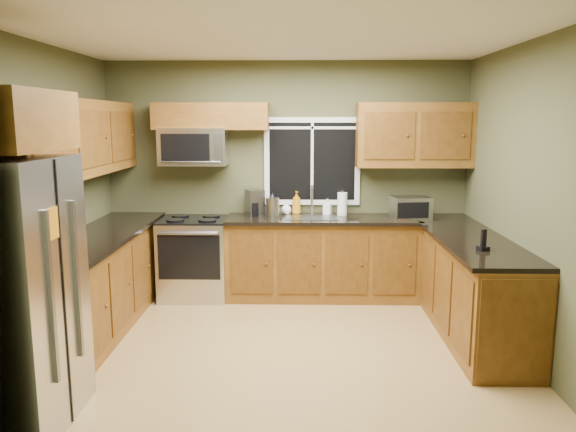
{
  "coord_description": "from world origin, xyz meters",
  "views": [
    {
      "loc": [
        0.16,
        -4.78,
        2.04
      ],
      "look_at": [
        0.05,
        0.35,
        1.15
      ],
      "focal_mm": 35.0,
      "sensor_mm": 36.0,
      "label": 1
    }
  ],
  "objects_px": {
    "kettle": "(272,206)",
    "soap_bottle_b": "(327,207)",
    "refrigerator": "(9,295)",
    "coffee_maker": "(255,203)",
    "toaster_oven": "(410,208)",
    "soap_bottle_c": "(286,208)",
    "paper_towel_roll": "(342,204)",
    "cordless_phone": "(483,244)",
    "range": "(195,257)",
    "microwave": "(194,147)",
    "soap_bottle_a": "(297,203)"
  },
  "relations": [
    {
      "from": "kettle",
      "to": "soap_bottle_b",
      "type": "xyz_separation_m",
      "value": [
        0.63,
        0.2,
        -0.04
      ]
    },
    {
      "from": "refrigerator",
      "to": "coffee_maker",
      "type": "height_order",
      "value": "refrigerator"
    },
    {
      "from": "refrigerator",
      "to": "toaster_oven",
      "type": "distance_m",
      "value": 4.11
    },
    {
      "from": "kettle",
      "to": "soap_bottle_c",
      "type": "bearing_deg",
      "value": 52.63
    },
    {
      "from": "paper_towel_roll",
      "to": "cordless_phone",
      "type": "height_order",
      "value": "paper_towel_roll"
    },
    {
      "from": "kettle",
      "to": "cordless_phone",
      "type": "bearing_deg",
      "value": -40.89
    },
    {
      "from": "refrigerator",
      "to": "range",
      "type": "distance_m",
      "value": 2.89
    },
    {
      "from": "refrigerator",
      "to": "microwave",
      "type": "relative_size",
      "value": 2.37
    },
    {
      "from": "coffee_maker",
      "to": "paper_towel_roll",
      "type": "bearing_deg",
      "value": 2.06
    },
    {
      "from": "cordless_phone",
      "to": "toaster_oven",
      "type": "bearing_deg",
      "value": 102.59
    },
    {
      "from": "range",
      "to": "microwave",
      "type": "relative_size",
      "value": 1.23
    },
    {
      "from": "toaster_oven",
      "to": "kettle",
      "type": "distance_m",
      "value": 1.54
    },
    {
      "from": "soap_bottle_a",
      "to": "cordless_phone",
      "type": "height_order",
      "value": "soap_bottle_a"
    },
    {
      "from": "toaster_oven",
      "to": "microwave",
      "type": "bearing_deg",
      "value": 174.45
    },
    {
      "from": "range",
      "to": "paper_towel_roll",
      "type": "distance_m",
      "value": 1.81
    },
    {
      "from": "toaster_oven",
      "to": "soap_bottle_c",
      "type": "height_order",
      "value": "toaster_oven"
    },
    {
      "from": "refrigerator",
      "to": "soap_bottle_b",
      "type": "xyz_separation_m",
      "value": [
        2.22,
        3.0,
        0.13
      ]
    },
    {
      "from": "range",
      "to": "soap_bottle_b",
      "type": "distance_m",
      "value": 1.65
    },
    {
      "from": "range",
      "to": "cordless_phone",
      "type": "xyz_separation_m",
      "value": [
        2.76,
        -1.58,
        0.53
      ]
    },
    {
      "from": "toaster_oven",
      "to": "coffee_maker",
      "type": "relative_size",
      "value": 1.52
    },
    {
      "from": "range",
      "to": "toaster_oven",
      "type": "distance_m",
      "value": 2.51
    },
    {
      "from": "soap_bottle_b",
      "to": "soap_bottle_c",
      "type": "bearing_deg",
      "value": 180.0
    },
    {
      "from": "microwave",
      "to": "range",
      "type": "bearing_deg",
      "value": -89.98
    },
    {
      "from": "refrigerator",
      "to": "cordless_phone",
      "type": "distance_m",
      "value": 3.65
    },
    {
      "from": "coffee_maker",
      "to": "cordless_phone",
      "type": "xyz_separation_m",
      "value": [
        2.08,
        -1.73,
        -0.08
      ]
    },
    {
      "from": "paper_towel_roll",
      "to": "soap_bottle_b",
      "type": "bearing_deg",
      "value": 163.64
    },
    {
      "from": "range",
      "to": "paper_towel_roll",
      "type": "xyz_separation_m",
      "value": [
        1.7,
        0.18,
        0.6
      ]
    },
    {
      "from": "refrigerator",
      "to": "coffee_maker",
      "type": "relative_size",
      "value": 6.08
    },
    {
      "from": "toaster_oven",
      "to": "kettle",
      "type": "bearing_deg",
      "value": 175.09
    },
    {
      "from": "coffee_maker",
      "to": "paper_towel_roll",
      "type": "xyz_separation_m",
      "value": [
        1.01,
        0.04,
        -0.01
      ]
    },
    {
      "from": "kettle",
      "to": "toaster_oven",
      "type": "bearing_deg",
      "value": -4.91
    },
    {
      "from": "soap_bottle_a",
      "to": "soap_bottle_c",
      "type": "height_order",
      "value": "soap_bottle_a"
    },
    {
      "from": "refrigerator",
      "to": "microwave",
      "type": "height_order",
      "value": "microwave"
    },
    {
      "from": "soap_bottle_a",
      "to": "paper_towel_roll",
      "type": "bearing_deg",
      "value": -5.38
    },
    {
      "from": "paper_towel_roll",
      "to": "soap_bottle_a",
      "type": "distance_m",
      "value": 0.53
    },
    {
      "from": "refrigerator",
      "to": "soap_bottle_a",
      "type": "xyz_separation_m",
      "value": [
        1.86,
        3.0,
        0.17
      ]
    },
    {
      "from": "refrigerator",
      "to": "soap_bottle_b",
      "type": "height_order",
      "value": "refrigerator"
    },
    {
      "from": "microwave",
      "to": "paper_towel_roll",
      "type": "bearing_deg",
      "value": 1.49
    },
    {
      "from": "soap_bottle_a",
      "to": "cordless_phone",
      "type": "bearing_deg",
      "value": -48.7
    },
    {
      "from": "toaster_oven",
      "to": "refrigerator",
      "type": "bearing_deg",
      "value": -139.47
    },
    {
      "from": "kettle",
      "to": "paper_towel_roll",
      "type": "height_order",
      "value": "paper_towel_roll"
    },
    {
      "from": "microwave",
      "to": "soap_bottle_c",
      "type": "distance_m",
      "value": 1.27
    },
    {
      "from": "refrigerator",
      "to": "soap_bottle_b",
      "type": "distance_m",
      "value": 3.73
    },
    {
      "from": "toaster_oven",
      "to": "soap_bottle_a",
      "type": "xyz_separation_m",
      "value": [
        -1.26,
        0.33,
        0.01
      ]
    },
    {
      "from": "range",
      "to": "soap_bottle_b",
      "type": "relative_size",
      "value": 5.2
    },
    {
      "from": "range",
      "to": "kettle",
      "type": "relative_size",
      "value": 3.42
    },
    {
      "from": "range",
      "to": "soap_bottle_c",
      "type": "distance_m",
      "value": 1.21
    },
    {
      "from": "toaster_oven",
      "to": "kettle",
      "type": "relative_size",
      "value": 1.64
    },
    {
      "from": "paper_towel_roll",
      "to": "soap_bottle_c",
      "type": "height_order",
      "value": "paper_towel_roll"
    },
    {
      "from": "paper_towel_roll",
      "to": "soap_bottle_b",
      "type": "height_order",
      "value": "paper_towel_roll"
    }
  ]
}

